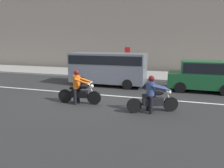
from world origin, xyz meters
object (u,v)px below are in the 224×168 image
Objects in this scene: street_sign_post at (127,58)px; motorcycle_with_rider_denim_blue at (153,97)px; motorcycle_with_rider_orange_stripe at (79,90)px; parked_hatchback_forest_green at (202,76)px; pedestrian_bystander at (95,62)px; parked_van_slate_gray at (108,67)px.

motorcycle_with_rider_denim_blue is at bearing -70.15° from street_sign_post.
motorcycle_with_rider_orange_stripe is at bearing 176.49° from motorcycle_with_rider_denim_blue.
parked_hatchback_forest_green reaches higher than motorcycle_with_rider_orange_stripe.
parked_hatchback_forest_green is at bearing 62.88° from motorcycle_with_rider_denim_blue.
pedestrian_bystander is (-8.24, 3.82, 0.24)m from parked_hatchback_forest_green.
parked_hatchback_forest_green is 2.17× the size of pedestrian_bystander.
motorcycle_with_rider_orange_stripe is at bearing -90.29° from parked_van_slate_gray.
pedestrian_bystander is (-2.40, 8.20, 0.51)m from motorcycle_with_rider_orange_stripe.
parked_van_slate_gray is at bearing -97.75° from street_sign_post.
parked_hatchback_forest_green is at bearing 36.87° from motorcycle_with_rider_orange_stripe.
parked_van_slate_gray is at bearing 126.87° from motorcycle_with_rider_denim_blue.
street_sign_post is at bearing 82.25° from parked_van_slate_gray.
motorcycle_with_rider_denim_blue is at bearing -117.12° from parked_hatchback_forest_green.
motorcycle_with_rider_orange_stripe is 1.03× the size of motorcycle_with_rider_denim_blue.
parked_hatchback_forest_green is at bearing -24.89° from pedestrian_bystander.
street_sign_post is (-5.32, 3.64, 0.63)m from parked_hatchback_forest_green.
street_sign_post reaches higher than motorcycle_with_rider_orange_stripe.
pedestrian_bystander is (-2.42, 3.80, -0.09)m from parked_van_slate_gray.
motorcycle_with_rider_orange_stripe is 7.30m from parked_hatchback_forest_green.
motorcycle_with_rider_orange_stripe is 0.91× the size of street_sign_post.
parked_van_slate_gray is at bearing 89.71° from motorcycle_with_rider_orange_stripe.
street_sign_post is 1.33× the size of pedestrian_bystander.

